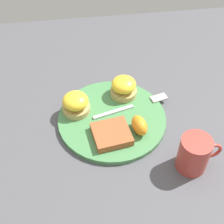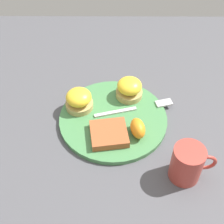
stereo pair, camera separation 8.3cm
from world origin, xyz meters
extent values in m
plane|color=#4C4C51|center=(0.00, 0.00, 0.00)|extent=(1.10, 1.10, 0.00)
cylinder|color=#47844C|center=(0.00, 0.00, 0.01)|extent=(0.29, 0.29, 0.01)
cylinder|color=tan|center=(0.05, 0.08, 0.02)|extent=(0.08, 0.08, 0.02)
ellipsoid|color=yellow|center=(0.05, 0.08, 0.05)|extent=(0.07, 0.07, 0.04)
cylinder|color=tan|center=(-0.09, 0.04, 0.02)|extent=(0.08, 0.08, 0.02)
ellipsoid|color=yellow|center=(-0.09, 0.04, 0.05)|extent=(0.07, 0.07, 0.04)
cube|color=#A5532D|center=(-0.01, -0.07, 0.02)|extent=(0.10, 0.10, 0.02)
ellipsoid|color=orange|center=(0.06, -0.06, 0.04)|extent=(0.05, 0.07, 0.04)
cube|color=silver|center=(0.01, 0.02, 0.02)|extent=(0.12, 0.04, 0.00)
cube|color=silver|center=(0.14, 0.05, 0.02)|extent=(0.05, 0.03, 0.00)
cylinder|color=#B23D33|center=(0.17, -0.17, 0.05)|extent=(0.07, 0.07, 0.09)
torus|color=#B23D33|center=(0.21, -0.17, 0.05)|extent=(0.05, 0.01, 0.05)
camera|label=1|loc=(-0.08, -0.56, 0.64)|focal=50.00mm
camera|label=2|loc=(0.00, -0.57, 0.64)|focal=50.00mm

